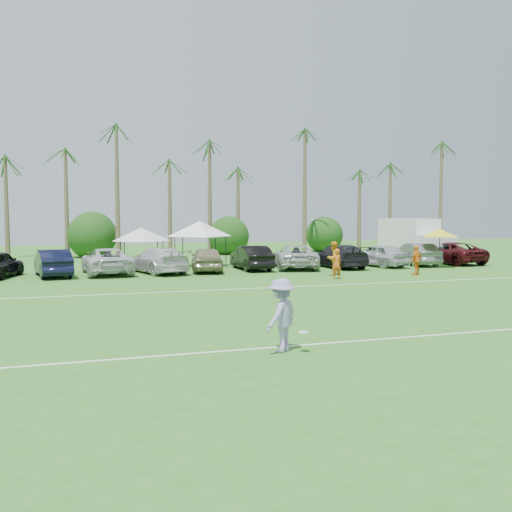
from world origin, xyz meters
name	(u,v)px	position (x,y,z in m)	size (l,w,h in m)	color
ground	(401,357)	(0.00, 0.00, 0.00)	(120.00, 120.00, 0.00)	#2F6C20
field_lines	(286,308)	(0.00, 8.00, 0.01)	(80.00, 12.10, 0.01)	white
palm_tree_2	(13,145)	(-12.00, 38.00, 9.21)	(2.40, 2.40, 10.90)	brown
palm_tree_3	(65,137)	(-8.00, 38.00, 10.06)	(2.40, 2.40, 11.90)	brown
palm_tree_4	(115,169)	(-4.00, 38.00, 7.48)	(2.40, 2.40, 8.90)	brown
palm_tree_5	(162,160)	(0.00, 38.00, 8.35)	(2.40, 2.40, 9.90)	brown
palm_tree_6	(207,152)	(4.00, 38.00, 9.21)	(2.40, 2.40, 10.90)	brown
palm_tree_7	(250,144)	(8.00, 38.00, 10.06)	(2.40, 2.40, 11.90)	brown
palm_tree_8	(300,174)	(13.00, 38.00, 7.48)	(2.40, 2.40, 8.90)	brown
palm_tree_9	(348,166)	(18.00, 38.00, 8.35)	(2.40, 2.40, 9.90)	brown
palm_tree_10	(393,159)	(23.00, 38.00, 9.21)	(2.40, 2.40, 10.90)	brown
palm_tree_11	(428,151)	(27.00, 38.00, 10.06)	(2.40, 2.40, 11.90)	brown
bush_tree_1	(92,236)	(-6.00, 39.00, 1.80)	(4.00, 4.00, 4.00)	brown
bush_tree_2	(226,234)	(6.00, 39.00, 1.80)	(4.00, 4.00, 4.00)	brown
bush_tree_3	(324,233)	(16.00, 39.00, 1.80)	(4.00, 4.00, 4.00)	brown
sideline_player_a	(336,264)	(6.35, 16.60, 0.85)	(0.62, 0.40, 1.69)	#DC5918
sideline_player_b	(333,258)	(7.04, 18.39, 1.00)	(0.98, 0.76, 2.01)	orange
sideline_player_c	(416,260)	(11.76, 16.91, 0.89)	(1.04, 0.43, 1.77)	orange
box_truck	(415,238)	(17.92, 26.33, 1.77)	(3.16, 6.65, 3.30)	white
canopy_tent_left	(141,228)	(-3.17, 27.02, 2.72)	(3.92, 3.92, 3.18)	black
canopy_tent_right	(200,221)	(0.75, 26.51, 3.15)	(4.54, 4.54, 3.68)	black
market_umbrella	(440,233)	(16.11, 20.72, 2.37)	(2.37, 2.37, 2.64)	black
frisbee_player	(281,315)	(-2.64, 1.49, 0.96)	(1.41, 1.34, 1.92)	#9D8FCB
parked_car_1	(53,263)	(-8.78, 22.80, 0.79)	(1.68, 4.82, 1.59)	black
parked_car_2	(107,261)	(-5.72, 23.18, 0.79)	(2.63, 5.71, 1.59)	silver
parked_car_3	(158,260)	(-2.67, 22.88, 0.79)	(2.22, 5.47, 1.59)	silver
parked_car_4	(207,259)	(0.39, 22.82, 0.79)	(1.87, 4.66, 1.59)	gray
parked_car_5	(251,258)	(3.44, 23.19, 0.79)	(1.68, 4.82, 1.59)	black
parked_car_6	(295,257)	(6.50, 23.08, 0.79)	(2.63, 5.71, 1.59)	#B7B9BD
parked_car_7	(338,256)	(9.55, 22.82, 0.79)	(2.22, 5.47, 1.59)	black
parked_car_8	(379,255)	(12.61, 22.65, 0.79)	(1.87, 4.66, 1.59)	#BBBAC0
parked_car_9	(416,254)	(15.66, 22.83, 0.79)	(1.68, 4.82, 1.59)	slate
parked_car_10	(449,253)	(18.72, 23.13, 0.79)	(2.63, 5.71, 1.59)	#480F15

